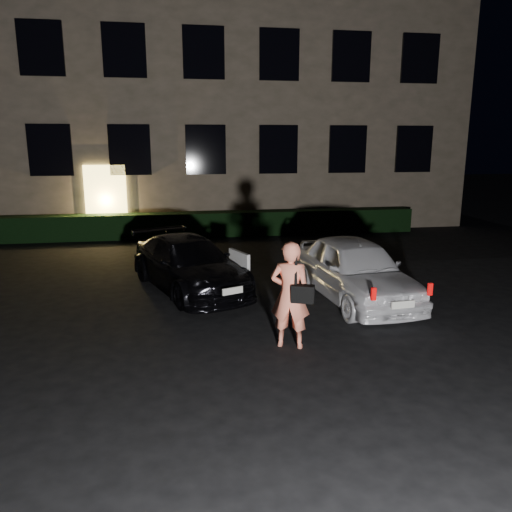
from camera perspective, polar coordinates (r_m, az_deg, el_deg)
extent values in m
plane|color=black|center=(7.82, 0.05, -11.96)|extent=(80.00, 80.00, 0.00)
cube|color=brown|center=(22.19, -6.66, 19.92)|extent=(20.00, 8.00, 12.00)
cube|color=#EDCD60|center=(18.20, -16.75, 5.99)|extent=(1.40, 0.10, 2.50)
cube|color=black|center=(18.39, -22.46, 11.11)|extent=(1.40, 0.10, 1.70)
cube|color=black|center=(17.99, -14.22, 11.67)|extent=(1.40, 0.10, 1.70)
cube|color=black|center=(17.97, -5.75, 11.99)|extent=(1.40, 0.10, 1.70)
cube|color=black|center=(18.32, 2.57, 12.06)|extent=(1.40, 0.10, 1.70)
cube|color=black|center=(19.03, 10.42, 11.90)|extent=(1.40, 0.10, 1.70)
cube|color=black|center=(20.05, 17.59, 11.56)|extent=(1.40, 0.10, 1.70)
cube|color=black|center=(18.61, -23.37, 20.97)|extent=(1.40, 0.10, 1.70)
cube|color=black|center=(18.22, -14.82, 21.76)|extent=(1.40, 0.10, 1.70)
cube|color=black|center=(18.20, -6.00, 22.11)|extent=(1.40, 0.10, 1.70)
cube|color=black|center=(18.55, 2.68, 21.99)|extent=(1.40, 0.10, 1.70)
cube|color=black|center=(19.25, 10.84, 21.46)|extent=(1.40, 0.10, 1.70)
cube|color=black|center=(20.25, 18.25, 20.63)|extent=(1.40, 0.10, 1.70)
cube|color=black|center=(17.77, -5.47, 3.64)|extent=(15.00, 0.70, 0.85)
imported|color=black|center=(11.36, -7.68, -0.92)|extent=(3.01, 4.38, 1.18)
cube|color=white|center=(11.04, -1.93, -0.46)|extent=(0.38, 0.81, 0.39)
cube|color=silver|center=(9.54, -2.70, -3.98)|extent=(0.41, 0.19, 0.13)
imported|color=white|center=(10.71, 11.26, -1.49)|extent=(1.94, 4.04, 1.33)
cube|color=red|center=(8.85, 13.29, -4.25)|extent=(0.08, 0.06, 0.22)
cube|color=red|center=(9.41, 19.28, -3.61)|extent=(0.08, 0.06, 0.22)
cube|color=silver|center=(9.15, 16.45, -5.34)|extent=(0.45, 0.08, 0.13)
imported|color=#FF8465|center=(8.08, 3.91, -4.43)|extent=(0.75, 0.63, 1.77)
cube|color=black|center=(7.92, 5.37, -4.33)|extent=(0.39, 0.28, 0.28)
cube|color=black|center=(7.86, 4.61, -1.41)|extent=(0.06, 0.07, 0.55)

